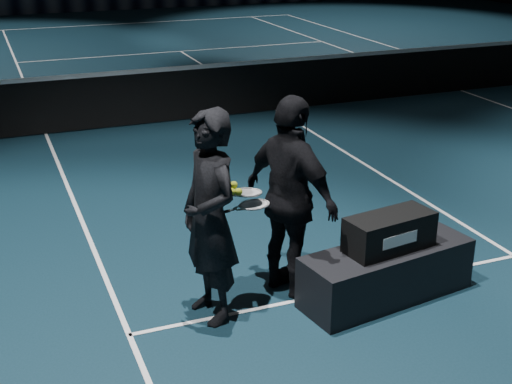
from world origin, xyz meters
TOP-DOWN VIEW (x-y plane):
  - floor at (0.00, 0.00)m, footprint 36.00×36.00m
  - court_lines at (0.00, 0.00)m, footprint 10.98×23.78m
  - net_mesh at (0.00, 0.00)m, footprint 12.80×0.02m
  - net_tape at (0.00, 0.00)m, footprint 12.80×0.03m
  - player_bench at (-1.72, -6.63)m, footprint 1.74×0.81m
  - racket_bag at (-1.72, -6.63)m, footprint 0.88×0.48m
  - bag_signature at (-1.72, -6.81)m, footprint 0.39×0.07m
  - player_a at (-3.34, -6.34)m, footprint 0.59×0.77m
  - player_b at (-2.50, -6.17)m, footprint 0.82×1.21m
  - racket_lower at (-2.90, -6.25)m, footprint 0.71×0.35m
  - racket_upper at (-2.95, -6.22)m, footprint 0.71×0.39m
  - tennis_balls at (-3.09, -6.28)m, footprint 0.12×0.10m

SIDE VIEW (x-z plane):
  - floor at x=0.00m, z-range 0.00..0.00m
  - court_lines at x=0.00m, z-range 0.00..0.01m
  - player_bench at x=-1.72m, z-range 0.00..0.50m
  - net_mesh at x=0.00m, z-range 0.02..0.88m
  - racket_bag at x=-1.72m, z-range 0.50..0.84m
  - bag_signature at x=-1.72m, z-range 0.61..0.73m
  - net_tape at x=0.00m, z-range 0.88..0.95m
  - player_a at x=-3.34m, z-range 0.00..1.91m
  - player_b at x=-2.50m, z-range 0.00..1.91m
  - racket_lower at x=-2.90m, z-range 0.96..0.99m
  - racket_upper at x=-2.95m, z-range 1.04..1.14m
  - tennis_balls at x=-3.09m, z-range 1.10..1.22m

